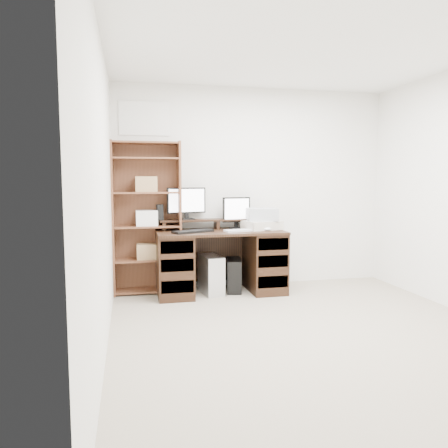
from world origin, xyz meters
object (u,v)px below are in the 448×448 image
object	(u,v)px
monitor_small	(236,212)
bookshelf	(147,216)
monitor_wide	(186,202)
tower_silver	(211,274)
desk	(220,261)
tower_black	(234,275)
printer	(262,225)

from	to	relation	value
monitor_small	bookshelf	bearing A→B (deg)	169.63
monitor_wide	tower_silver	bearing A→B (deg)	-55.64
desk	bookshelf	bearing A→B (deg)	165.94
monitor_wide	monitor_small	distance (m)	0.63
tower_silver	bookshelf	size ratio (longest dim) A/B	0.25
desk	tower_black	size ratio (longest dim) A/B	3.58
tower_silver	tower_black	world-z (taller)	tower_silver
printer	bookshelf	bearing A→B (deg)	156.01
printer	tower_black	size ratio (longest dim) A/B	1.01
bookshelf	monitor_small	bearing A→B (deg)	-1.82
monitor_wide	tower_black	size ratio (longest dim) A/B	1.15
bookshelf	tower_black	bearing A→B (deg)	-10.21
tower_black	bookshelf	world-z (taller)	bookshelf
tower_silver	bookshelf	xyz separation A→B (m)	(-0.74, 0.21, 0.69)
monitor_small	tower_black	xyz separation A→B (m)	(-0.07, -0.15, -0.76)
desk	bookshelf	distance (m)	1.02
tower_silver	tower_black	distance (m)	0.29
monitor_wide	monitor_small	bearing A→B (deg)	-18.27
monitor_small	bookshelf	world-z (taller)	bookshelf
printer	desk	bearing A→B (deg)	165.90
desk	printer	distance (m)	0.67
monitor_wide	printer	world-z (taller)	monitor_wide
monitor_wide	tower_silver	size ratio (longest dim) A/B	1.06
printer	tower_black	world-z (taller)	printer
monitor_small	tower_silver	distance (m)	0.84
monitor_small	printer	distance (m)	0.36
tower_silver	monitor_wide	bearing A→B (deg)	129.84
desk	tower_black	xyz separation A→B (m)	(0.17, 0.03, -0.19)
desk	monitor_wide	world-z (taller)	monitor_wide
monitor_wide	printer	bearing A→B (deg)	-26.80
desk	bookshelf	size ratio (longest dim) A/B	0.83
monitor_small	desk	bearing A→B (deg)	-152.25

